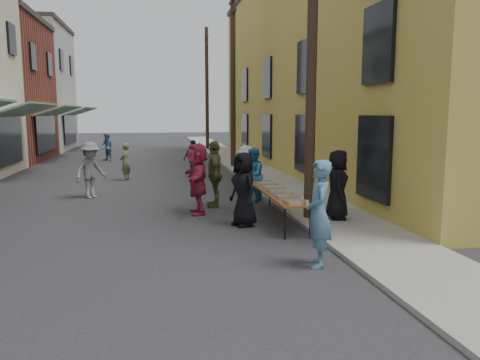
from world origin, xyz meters
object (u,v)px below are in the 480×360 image
object	(u,v)px
utility_pole_mid	(233,78)
catering_tray_sausage	(295,202)
utility_pole_near	(312,42)
serving_table	(276,193)
guest_front_c	(253,175)
utility_pole_far	(207,90)
guest_front_a	(244,189)
server	(337,185)

from	to	relation	value
utility_pole_mid	catering_tray_sausage	world-z (taller)	utility_pole_mid
utility_pole_near	utility_pole_mid	distance (m)	12.00
serving_table	guest_front_c	world-z (taller)	guest_front_c
utility_pole_mid	catering_tray_sausage	bearing A→B (deg)	-93.44
utility_pole_far	guest_front_c	bearing A→B (deg)	-92.42
guest_front_c	utility_pole_mid	bearing A→B (deg)	-158.68
guest_front_a	guest_front_c	world-z (taller)	guest_front_a
serving_table	utility_pole_mid	bearing A→B (deg)	86.08
serving_table	utility_pole_far	bearing A→B (deg)	88.05
guest_front_c	server	size ratio (longest dim) A/B	0.97
serving_table	guest_front_c	distance (m)	2.52
utility_pole_far	guest_front_c	size ratio (longest dim) A/B	5.29
utility_pole_near	serving_table	xyz separation A→B (m)	(-0.81, 0.21, -3.79)
server	guest_front_a	bearing A→B (deg)	103.68
utility_pole_far	server	world-z (taller)	utility_pole_far
utility_pole_far	utility_pole_near	bearing A→B (deg)	-90.00
utility_pole_near	server	bearing A→B (deg)	-30.30
serving_table	catering_tray_sausage	size ratio (longest dim) A/B	8.00
utility_pole_near	server	distance (m)	3.60
utility_pole_near	utility_pole_mid	world-z (taller)	same
serving_table	catering_tray_sausage	world-z (taller)	catering_tray_sausage
utility_pole_far	guest_front_a	bearing A→B (deg)	-94.14
utility_pole_far	server	xyz separation A→B (m)	(0.62, -24.36, -3.52)
utility_pole_far	guest_front_c	xyz separation A→B (m)	(-0.90, -21.27, -3.65)
guest_front_c	guest_front_a	bearing A→B (deg)	10.87
utility_pole_far	guest_front_c	world-z (taller)	utility_pole_far
utility_pole_near	utility_pole_mid	bearing A→B (deg)	90.00
serving_table	server	xyz separation A→B (m)	(1.43, -0.57, 0.26)
utility_pole_far	guest_front_a	xyz separation A→B (m)	(-1.75, -24.25, -3.59)
catering_tray_sausage	guest_front_c	distance (m)	4.17
guest_front_a	server	xyz separation A→B (m)	(2.38, -0.11, 0.07)
utility_pole_mid	server	world-z (taller)	utility_pole_mid
utility_pole_far	serving_table	xyz separation A→B (m)	(-0.81, -23.79, -3.79)
utility_pole_far	server	bearing A→B (deg)	-88.54
guest_front_c	server	xyz separation A→B (m)	(1.52, -3.09, 0.13)
utility_pole_near	guest_front_c	distance (m)	4.64
utility_pole_near	guest_front_c	xyz separation A→B (m)	(-0.90, 2.73, -3.65)
utility_pole_near	catering_tray_sausage	world-z (taller)	utility_pole_near
utility_pole_near	utility_pole_far	xyz separation A→B (m)	(0.00, 24.00, 0.00)
guest_front_a	utility_pole_near	bearing A→B (deg)	75.68
catering_tray_sausage	guest_front_a	world-z (taller)	guest_front_a
utility_pole_far	guest_front_c	distance (m)	21.60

